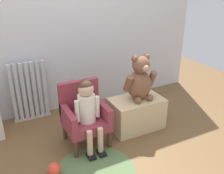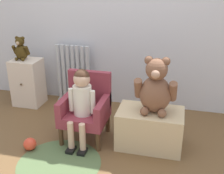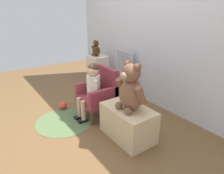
{
  "view_description": "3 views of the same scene",
  "coord_description": "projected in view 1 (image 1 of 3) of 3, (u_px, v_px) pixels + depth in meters",
  "views": [
    {
      "loc": [
        -0.83,
        -1.68,
        1.58
      ],
      "look_at": [
        0.24,
        0.43,
        0.56
      ],
      "focal_mm": 40.0,
      "sensor_mm": 36.0,
      "label": 1
    },
    {
      "loc": [
        0.74,
        -1.85,
        1.51
      ],
      "look_at": [
        0.17,
        0.43,
        0.55
      ],
      "focal_mm": 45.0,
      "sensor_mm": 36.0,
      "label": 2
    },
    {
      "loc": [
        1.99,
        -0.82,
        1.33
      ],
      "look_at": [
        0.24,
        0.41,
        0.5
      ],
      "focal_mm": 32.0,
      "sensor_mm": 36.0,
      "label": 3
    }
  ],
  "objects": [
    {
      "name": "radiator",
      "position": [
        29.0,
        92.0,
        2.95
      ],
      "size": [
        0.43,
        0.05,
        0.72
      ],
      "color": "#B4B7BA",
      "rests_on": "ground_plane"
    },
    {
      "name": "child_figure",
      "position": [
        87.0,
        105.0,
        2.39
      ],
      "size": [
        0.25,
        0.35,
        0.72
      ],
      "color": "white",
      "rests_on": "ground_plane"
    },
    {
      "name": "large_teddy_bear",
      "position": [
        140.0,
        80.0,
        2.69
      ],
      "size": [
        0.37,
        0.26,
        0.51
      ],
      "color": "brown",
      "rests_on": "low_bench"
    },
    {
      "name": "ground_plane",
      "position": [
        110.0,
        162.0,
        2.34
      ],
      "size": [
        6.0,
        6.0,
        0.0
      ],
      "primitive_type": "plane",
      "color": "brown"
    },
    {
      "name": "low_bench",
      "position": [
        136.0,
        113.0,
        2.83
      ],
      "size": [
        0.59,
        0.36,
        0.36
      ],
      "primitive_type": "cube",
      "color": "#CEB486",
      "rests_on": "ground_plane"
    },
    {
      "name": "toy_ball",
      "position": [
        54.0,
        169.0,
        2.17
      ],
      "size": [
        0.12,
        0.12,
        0.12
      ],
      "primitive_type": "sphere",
      "color": "#DF422A",
      "rests_on": "ground_plane"
    },
    {
      "name": "child_armchair",
      "position": [
        84.0,
        114.0,
        2.54
      ],
      "size": [
        0.42,
        0.41,
        0.64
      ],
      "color": "maroon",
      "rests_on": "ground_plane"
    },
    {
      "name": "floor_rug",
      "position": [
        96.0,
        171.0,
        2.23
      ],
      "size": [
        0.72,
        0.72,
        0.01
      ],
      "primitive_type": "cylinder",
      "color": "#51693F",
      "rests_on": "ground_plane"
    },
    {
      "name": "back_wall",
      "position": [
        61.0,
        14.0,
        2.92
      ],
      "size": [
        3.8,
        0.05,
        2.4
      ],
      "primitive_type": "cube",
      "color": "silver",
      "rests_on": "ground_plane"
    }
  ]
}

